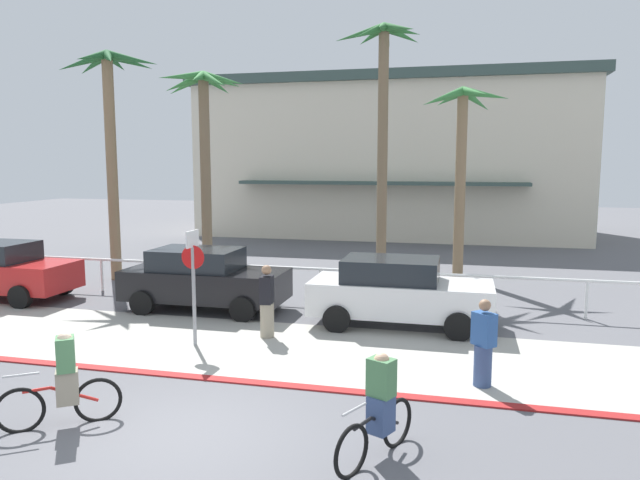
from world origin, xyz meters
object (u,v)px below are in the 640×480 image
Objects in this scene: palm_tree_0 at (110,112)px; palm_tree_2 at (383,92)px; cyclist_black_1 at (379,409)px; palm_tree_3 at (461,137)px; pedestrian_1 at (267,304)px; cyclist_red_0 at (64,382)px; stop_sign_bike_lane at (193,271)px; palm_tree_1 at (204,119)px; car_white_2 at (398,292)px; car_black_1 at (204,279)px; pedestrian_0 at (483,347)px.

palm_tree_2 reaches higher than palm_tree_0.
palm_tree_3 is at bearing 86.35° from cyclist_black_1.
pedestrian_1 is (-4.14, -8.42, -4.07)m from palm_tree_3.
cyclist_red_0 is at bearing -102.52° from palm_tree_2.
stop_sign_bike_lane is 6.20m from cyclist_black_1.
palm_tree_3 is at bearing 11.38° from palm_tree_1.
palm_tree_0 is at bearing -154.97° from palm_tree_1.
palm_tree_1 is at bearing 112.59° from stop_sign_bike_lane.
cyclist_red_0 is at bearing -106.66° from pedestrian_1.
pedestrian_1 is (-2.81, -1.71, -0.08)m from car_white_2.
palm_tree_0 is 10.31m from pedestrian_1.
palm_tree_0 is at bearing 145.21° from car_black_1.
cyclist_red_0 is 0.89× the size of pedestrian_1.
stop_sign_bike_lane is at bearing 170.87° from pedestrian_0.
cyclist_red_0 is (-0.18, -4.15, -0.98)m from stop_sign_bike_lane.
palm_tree_2 is at bearing 77.48° from cyclist_red_0.
pedestrian_1 reaches higher than cyclist_black_1.
palm_tree_0 is 5.05× the size of cyclist_red_0.
palm_tree_0 reaches higher than palm_tree_3.
stop_sign_bike_lane is 0.29× the size of palm_tree_2.
palm_tree_3 is at bearing 78.80° from car_white_2.
pedestrian_1 is (7.30, -5.38, -4.91)m from palm_tree_0.
pedestrian_0 reaches higher than cyclist_red_0.
pedestrian_1 is at bearing -55.89° from palm_tree_1.
palm_tree_0 reaches higher than cyclist_black_1.
palm_tree_3 is 10.23m from pedestrian_1.
stop_sign_bike_lane is 6.23m from pedestrian_0.
car_black_1 is 8.27m from pedestrian_0.
car_black_1 is 2.64× the size of cyclist_black_1.
stop_sign_bike_lane is at bearing 139.26° from cyclist_black_1.
pedestrian_0 is 0.95× the size of pedestrian_1.
cyclist_black_1 is (7.81, -11.62, -4.82)m from palm_tree_1.
pedestrian_0 is at bearing -31.26° from palm_tree_0.
stop_sign_bike_lane is 11.31m from palm_tree_3.
pedestrian_1 is (-3.29, 4.94, 0.09)m from cyclist_black_1.
palm_tree_3 reaches higher than car_white_2.
car_white_2 reaches higher than pedestrian_0.
pedestrian_0 is at bearing -9.13° from stop_sign_bike_lane.
pedestrian_0 is (9.26, -8.60, -4.77)m from palm_tree_1.
pedestrian_1 is at bearing 35.08° from stop_sign_bike_lane.
cyclist_black_1 is (0.48, -6.65, -0.18)m from car_white_2.
car_black_1 is (-3.97, -6.26, -5.57)m from palm_tree_2.
pedestrian_0 is at bearing -42.90° from palm_tree_1.
stop_sign_bike_lane is 9.10m from palm_tree_1.
cyclist_red_0 is (-5.67, -13.51, -4.16)m from palm_tree_3.
palm_tree_3 is 7.92m from car_white_2.
palm_tree_2 is at bearing 18.53° from palm_tree_0.
palm_tree_1 is 6.85m from car_black_1.
car_white_2 is at bearing -34.10° from palm_tree_1.
cyclist_red_0 is (3.00, -11.77, -4.82)m from palm_tree_1.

